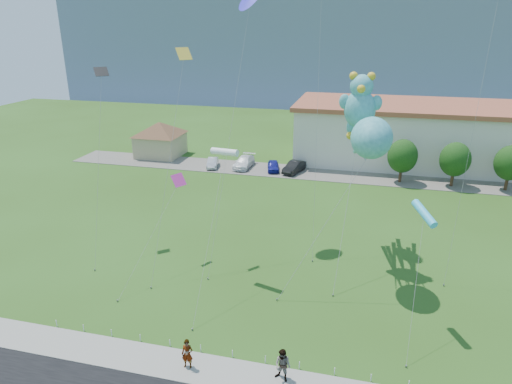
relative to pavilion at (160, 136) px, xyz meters
The scene contains 23 objects.
ground 45.05m from the pavilion, 57.72° to the right, with size 160.00×160.00×0.00m, color #294914.
sidewalk 47.39m from the pavilion, 59.50° to the right, with size 80.00×2.50×0.10m, color gray.
parking_strip 24.37m from the pavilion, ahead, with size 70.00×6.00×0.06m, color #59544C.
hill_ridge 85.96m from the pavilion, 73.69° to the left, with size 160.00×50.00×25.00m, color slate.
pavilion is the anchor object (origin of this frame).
rope_fence 46.13m from the pavilion, 58.59° to the right, with size 26.05×0.05×0.50m.
tree_near 34.24m from the pavilion, ahead, with size 3.60×3.60×5.47m.
tree_mid 40.20m from the pavilion, ahead, with size 3.60×3.60×5.47m.
tree_far 46.18m from the pavilion, ahead, with size 3.60×3.60×5.47m.
pedestrian_left 45.83m from the pavilion, 63.00° to the right, with size 0.67×0.44×1.83m, color gray.
pedestrian_right 48.27m from the pavilion, 57.03° to the right, with size 0.95×0.74×1.96m, color gray.
parked_car_silver 10.36m from the pavilion, 21.65° to the right, with size 1.29×3.71×1.22m, color #B9BAC1.
parked_car_white 14.07m from the pavilion, 11.74° to the right, with size 2.06×5.06×1.47m, color white.
parked_car_blue 18.22m from the pavilion, 10.36° to the right, with size 1.50×3.74×1.27m, color navy.
parked_car_black 21.00m from the pavilion, ahead, with size 1.54×4.43×1.46m, color black.
octopus_kite 40.93m from the pavilion, 41.93° to the right, with size 7.07×12.14×12.62m.
teddy_bear_kite 39.45m from the pavilion, 40.75° to the right, with size 3.18×7.51×15.27m.
small_kite_black 29.37m from the pavilion, 73.28° to the right, with size 2.33×7.44×15.27m.
small_kite_cyan 47.18m from the pavilion, 44.59° to the right, with size 0.77×5.95×8.17m.
small_kite_white 36.48m from the pavilion, 56.62° to the right, with size 0.50×8.85×10.31m.
small_kite_blue 33.97m from the pavilion, 48.40° to the right, with size 1.92×10.38×21.21m.
small_kite_yellow 33.24m from the pavilion, 60.58° to the right, with size 1.29×8.08×16.85m.
small_kite_pink 32.64m from the pavilion, 62.54° to the right, with size 2.49×8.47×7.17m.
Camera 1 is at (5.69, -22.25, 18.69)m, focal length 32.00 mm.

